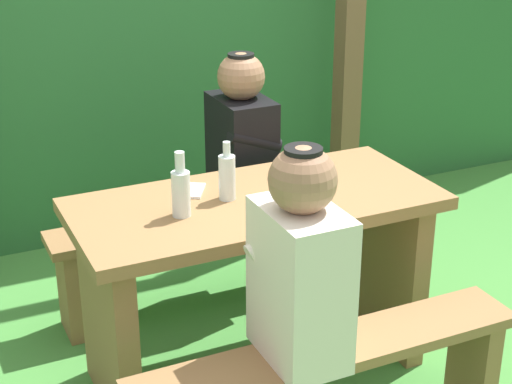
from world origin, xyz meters
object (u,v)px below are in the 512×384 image
at_px(person_black_coat, 242,139).
at_px(bottle_right, 227,176).
at_px(bench_near, 330,379).
at_px(cell_phone, 194,191).
at_px(person_white_shirt, 300,264).
at_px(picnic_table, 256,256).
at_px(drinking_glass, 297,169).
at_px(bottle_left, 181,191).
at_px(bench_far, 202,240).

relative_size(person_black_coat, bottle_right, 3.17).
bearing_deg(bench_near, cell_phone, 104.42).
xyz_separation_m(bottle_right, cell_phone, (-0.09, 0.12, -0.09)).
height_order(person_white_shirt, bottle_right, person_white_shirt).
bearing_deg(bottle_right, picnic_table, -20.42).
distance_m(person_white_shirt, person_black_coat, 1.22).
relative_size(person_black_coat, drinking_glass, 7.80).
bearing_deg(bottle_left, drinking_glass, 13.68).
xyz_separation_m(bench_far, person_white_shirt, (-0.12, -1.18, 0.46)).
bearing_deg(bench_near, bottle_left, 119.11).
height_order(person_white_shirt, drinking_glass, person_white_shirt).
bearing_deg(cell_phone, bottle_left, -91.89).
height_order(bench_near, person_white_shirt, person_white_shirt).
height_order(bench_far, cell_phone, cell_phone).
relative_size(person_black_coat, bottle_left, 2.97).
distance_m(picnic_table, drinking_glass, 0.38).
bearing_deg(person_white_shirt, bottle_left, 108.75).
relative_size(bottle_right, cell_phone, 1.62).
bearing_deg(bench_near, bench_far, 90.00).
distance_m(person_black_coat, drinking_glass, 0.49).
height_order(picnic_table, bench_far, picnic_table).
xyz_separation_m(bench_far, bottle_right, (-0.10, -0.55, 0.53)).
distance_m(person_black_coat, bottle_left, 0.81).
distance_m(drinking_glass, bottle_left, 0.55).
relative_size(bench_near, person_white_shirt, 1.95).
xyz_separation_m(person_black_coat, bottle_right, (-0.30, -0.55, 0.07)).
height_order(person_black_coat, bottle_left, person_black_coat).
height_order(picnic_table, person_white_shirt, person_white_shirt).
xyz_separation_m(bench_near, person_black_coat, (0.20, 1.18, 0.46)).
xyz_separation_m(bottle_left, bottle_right, (0.21, 0.07, -0.00)).
distance_m(bench_far, cell_phone, 0.65).
xyz_separation_m(person_white_shirt, drinking_glass, (0.35, 0.68, 0.02)).
height_order(bottle_right, cell_phone, bottle_right).
bearing_deg(person_black_coat, drinking_glass, -87.31).
relative_size(person_white_shirt, bottle_right, 3.17).
bearing_deg(cell_phone, drinking_glass, 22.98).
xyz_separation_m(person_black_coat, drinking_glass, (0.02, -0.49, 0.02)).
bearing_deg(bench_far, cell_phone, -113.68).
xyz_separation_m(drinking_glass, bottle_right, (-0.33, -0.06, 0.05)).
bearing_deg(bottle_right, person_black_coat, 60.92).
bearing_deg(bench_near, person_black_coat, 80.20).
xyz_separation_m(drinking_glass, cell_phone, (-0.42, 0.06, -0.04)).
bearing_deg(bottle_left, person_black_coat, 50.34).
bearing_deg(bottle_right, bench_near, -80.78).
bearing_deg(drinking_glass, picnic_table, -156.62).
bearing_deg(person_white_shirt, cell_phone, 95.32).
relative_size(person_black_coat, cell_phone, 5.14).
relative_size(bench_far, cell_phone, 10.00).
xyz_separation_m(person_white_shirt, cell_phone, (-0.07, 0.74, -0.02)).
bearing_deg(bottle_right, cell_phone, 127.61).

